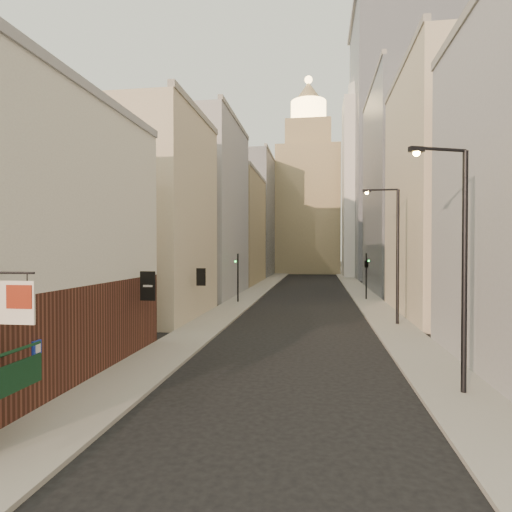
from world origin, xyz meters
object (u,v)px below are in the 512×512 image
at_px(clock_tower, 308,196).
at_px(streetlamp_near, 459,256).
at_px(white_tower, 364,181).
at_px(traffic_light_left, 238,268).
at_px(traffic_light_right, 366,264).
at_px(streetlamp_mid, 394,248).

bearing_deg(clock_tower, streetlamp_near, -84.79).
bearing_deg(white_tower, clock_tower, 128.16).
height_order(clock_tower, streetlamp_near, clock_tower).
bearing_deg(traffic_light_left, white_tower, -126.64).
distance_m(clock_tower, traffic_light_right, 54.55).
xyz_separation_m(white_tower, streetlamp_near, (-3.53, -68.03, -13.36)).
height_order(clock_tower, traffic_light_right, clock_tower).
bearing_deg(streetlamp_near, streetlamp_mid, 68.43).
bearing_deg(streetlamp_mid, streetlamp_near, -91.80).
bearing_deg(streetlamp_near, traffic_light_right, 69.34).
height_order(white_tower, streetlamp_mid, white_tower).
distance_m(white_tower, streetlamp_mid, 54.92).
height_order(white_tower, traffic_light_right, white_tower).
height_order(white_tower, streetlamp_near, white_tower).
relative_size(white_tower, streetlamp_mid, 4.25).
height_order(streetlamp_near, streetlamp_mid, streetlamp_mid).
height_order(streetlamp_mid, traffic_light_left, streetlamp_mid).
distance_m(streetlamp_near, streetlamp_mid, 14.78).
bearing_deg(traffic_light_right, streetlamp_near, 78.87).
xyz_separation_m(clock_tower, traffic_light_right, (7.36, -52.28, -13.71)).
bearing_deg(traffic_light_left, streetlamp_near, 102.11).
distance_m(clock_tower, traffic_light_left, 58.44).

